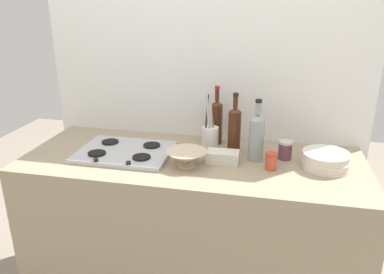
{
  "coord_description": "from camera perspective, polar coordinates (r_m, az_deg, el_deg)",
  "views": [
    {
      "loc": [
        0.39,
        -1.79,
        1.7
      ],
      "look_at": [
        0.0,
        0.0,
        1.02
      ],
      "focal_mm": 35.25,
      "sensor_mm": 36.0,
      "label": 1
    }
  ],
  "objects": [
    {
      "name": "plate_stack",
      "position": [
        1.99,
        19.59,
        -3.32
      ],
      "size": [
        0.24,
        0.23,
        0.08
      ],
      "color": "silver",
      "rests_on": "counter_block"
    },
    {
      "name": "wine_bottle_mid_left",
      "position": [
        2.05,
        6.44,
        1.25
      ],
      "size": [
        0.07,
        0.07,
        0.33
      ],
      "color": "#472314",
      "rests_on": "counter_block"
    },
    {
      "name": "counter_block",
      "position": [
        2.22,
        0.0,
        -13.96
      ],
      "size": [
        1.8,
        0.7,
        0.9
      ],
      "primitive_type": "cube",
      "color": "tan",
      "rests_on": "ground"
    },
    {
      "name": "backsplash_panel",
      "position": [
        2.29,
        2.01,
        4.86
      ],
      "size": [
        1.9,
        0.06,
        2.18
      ],
      "primitive_type": "cube",
      "color": "white",
      "rests_on": "ground"
    },
    {
      "name": "wine_bottle_mid_right",
      "position": [
        2.17,
        3.73,
        2.46
      ],
      "size": [
        0.07,
        0.07,
        0.34
      ],
      "color": "#472314",
      "rests_on": "counter_block"
    },
    {
      "name": "butter_dish",
      "position": [
        1.95,
        4.67,
        -3.01
      ],
      "size": [
        0.17,
        0.1,
        0.06
      ],
      "primitive_type": "cube",
      "rotation": [
        0.0,
        0.0,
        0.01
      ],
      "color": "silver",
      "rests_on": "counter_block"
    },
    {
      "name": "condiment_jar_rear",
      "position": [
        1.9,
        11.85,
        -3.57
      ],
      "size": [
        0.06,
        0.06,
        0.09
      ],
      "color": "#C64C2D",
      "rests_on": "counter_block"
    },
    {
      "name": "mixing_bowl",
      "position": [
        1.9,
        -0.85,
        -3.13
      ],
      "size": [
        0.21,
        0.21,
        0.08
      ],
      "color": "beige",
      "rests_on": "counter_block"
    },
    {
      "name": "wine_bottle_leftmost",
      "position": [
        1.96,
        9.74,
        0.12
      ],
      "size": [
        0.08,
        0.08,
        0.33
      ],
      "color": "gray",
      "rests_on": "counter_block"
    },
    {
      "name": "utensil_crock",
      "position": [
        2.07,
        2.76,
        -0.05
      ],
      "size": [
        0.09,
        0.09,
        0.32
      ],
      "color": "silver",
      "rests_on": "counter_block"
    },
    {
      "name": "stovetop_hob",
      "position": [
        2.08,
        -10.08,
        -2.23
      ],
      "size": [
        0.5,
        0.38,
        0.04
      ],
      "color": "#B2B2B7",
      "rests_on": "counter_block"
    },
    {
      "name": "condiment_jar_front",
      "position": [
        2.03,
        13.92,
        -1.92
      ],
      "size": [
        0.07,
        0.07,
        0.1
      ],
      "color": "#66384C",
      "rests_on": "counter_block"
    }
  ]
}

